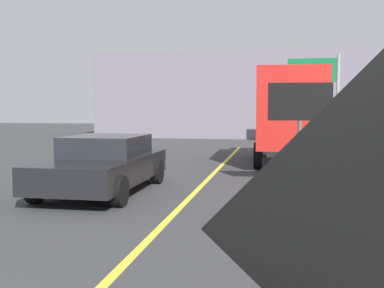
% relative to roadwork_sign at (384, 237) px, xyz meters
% --- Properties ---
extents(lane_center_stripe, '(0.14, 36.00, 0.01)m').
position_rel_roadwork_sign_xyz_m(lane_center_stripe, '(-2.43, 3.97, -1.47)').
color(lane_center_stripe, yellow).
rests_on(lane_center_stripe, ground).
extents(roadwork_sign, '(1.60, 0.36, 2.33)m').
position_rel_roadwork_sign_xyz_m(roadwork_sign, '(0.00, 0.00, 0.00)').
color(roadwork_sign, '#593819').
rests_on(roadwork_sign, ground).
extents(arrow_board_trailer, '(1.60, 1.89, 2.70)m').
position_rel_roadwork_sign_xyz_m(arrow_board_trailer, '(0.09, 9.65, -0.99)').
color(arrow_board_trailer, orange).
rests_on(arrow_board_trailer, ground).
extents(box_truck, '(2.58, 6.69, 3.40)m').
position_rel_roadwork_sign_xyz_m(box_truck, '(-0.06, 15.32, 0.36)').
color(box_truck, black).
rests_on(box_truck, ground).
extents(pickup_car, '(2.14, 4.60, 1.38)m').
position_rel_roadwork_sign_xyz_m(pickup_car, '(-4.64, 8.37, -0.77)').
color(pickup_car, black).
rests_on(pickup_car, ground).
extents(highway_guide_sign, '(2.79, 0.18, 5.00)m').
position_rel_roadwork_sign_xyz_m(highway_guide_sign, '(1.98, 23.70, 1.95)').
color(highway_guide_sign, gray).
rests_on(highway_guide_sign, ground).
extents(far_building_block, '(19.16, 6.66, 6.01)m').
position_rel_roadwork_sign_xyz_m(far_building_block, '(-3.73, 31.74, 1.53)').
color(far_building_block, slate).
rests_on(far_building_block, ground).
extents(traffic_cone_mid_lane, '(0.36, 0.36, 0.67)m').
position_rel_roadwork_sign_xyz_m(traffic_cone_mid_lane, '(-0.28, 4.34, -1.14)').
color(traffic_cone_mid_lane, black).
rests_on(traffic_cone_mid_lane, ground).
extents(traffic_cone_far_lane, '(0.36, 0.36, 0.67)m').
position_rel_roadwork_sign_xyz_m(traffic_cone_far_lane, '(-0.20, 7.03, -1.14)').
color(traffic_cone_far_lane, black).
rests_on(traffic_cone_far_lane, ground).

